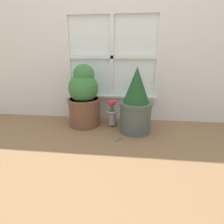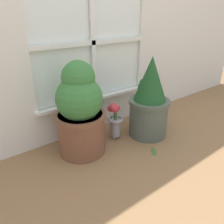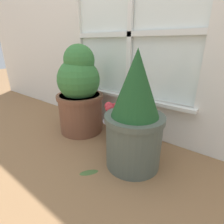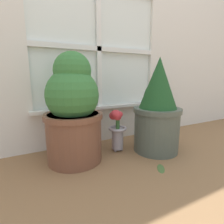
{
  "view_description": "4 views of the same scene",
  "coord_description": "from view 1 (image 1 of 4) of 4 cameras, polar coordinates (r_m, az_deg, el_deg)",
  "views": [
    {
      "loc": [
        0.25,
        -1.57,
        0.8
      ],
      "look_at": [
        0.04,
        0.24,
        0.19
      ],
      "focal_mm": 28.0,
      "sensor_mm": 36.0,
      "label": 1
    },
    {
      "loc": [
        -0.97,
        -0.97,
        0.99
      ],
      "look_at": [
        -0.04,
        0.26,
        0.28
      ],
      "focal_mm": 35.0,
      "sensor_mm": 36.0,
      "label": 2
    },
    {
      "loc": [
        0.74,
        -0.61,
        0.7
      ],
      "look_at": [
        0.05,
        0.28,
        0.26
      ],
      "focal_mm": 28.0,
      "sensor_mm": 36.0,
      "label": 3
    },
    {
      "loc": [
        -0.57,
        -0.77,
        0.55
      ],
      "look_at": [
        -0.03,
        0.28,
        0.31
      ],
      "focal_mm": 28.0,
      "sensor_mm": 36.0,
      "label": 4
    }
  ],
  "objects": [
    {
      "name": "wall_with_window",
      "position": [
        2.22,
        0.06,
        30.68
      ],
      "size": [
        4.4,
        0.1,
        2.5
      ],
      "color": "silver",
      "rests_on": "ground_plane"
    },
    {
      "name": "potted_plant_left",
      "position": [
        2.01,
        -9.16,
        4.75
      ],
      "size": [
        0.37,
        0.37,
        0.7
      ],
      "color": "brown",
      "rests_on": "ground_plane"
    },
    {
      "name": "flower_vase",
      "position": [
        2.0,
        0.01,
        0.36
      ],
      "size": [
        0.13,
        0.13,
        0.31
      ],
      "color": "#99939E",
      "rests_on": "ground_plane"
    },
    {
      "name": "fallen_leaf",
      "position": [
        1.73,
        2.28,
        -9.04
      ],
      "size": [
        0.1,
        0.11,
        0.01
      ],
      "color": "#476633",
      "rests_on": "ground_plane"
    },
    {
      "name": "potted_plant_right",
      "position": [
        1.82,
        7.79,
        2.7
      ],
      "size": [
        0.34,
        0.34,
        0.68
      ],
      "color": "#4C564C",
      "rests_on": "ground_plane"
    },
    {
      "name": "ground_plane",
      "position": [
        1.78,
        -2.1,
        -8.28
      ],
      "size": [
        10.0,
        10.0,
        0.0
      ],
      "primitive_type": "plane",
      "color": "olive"
    }
  ]
}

